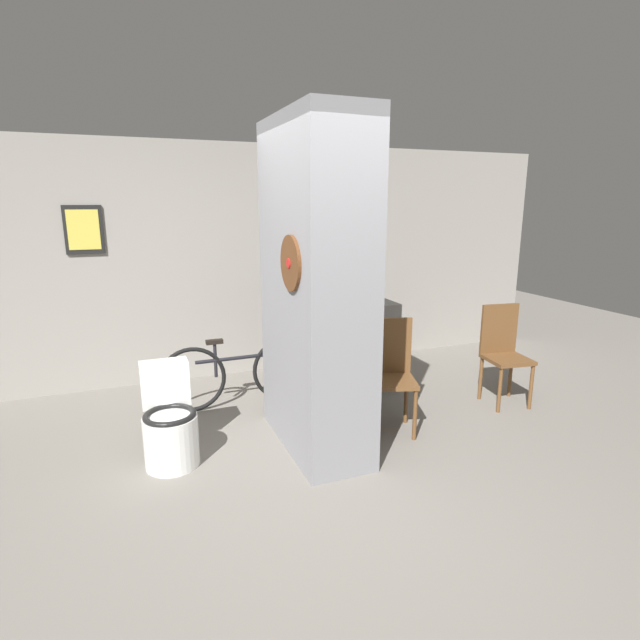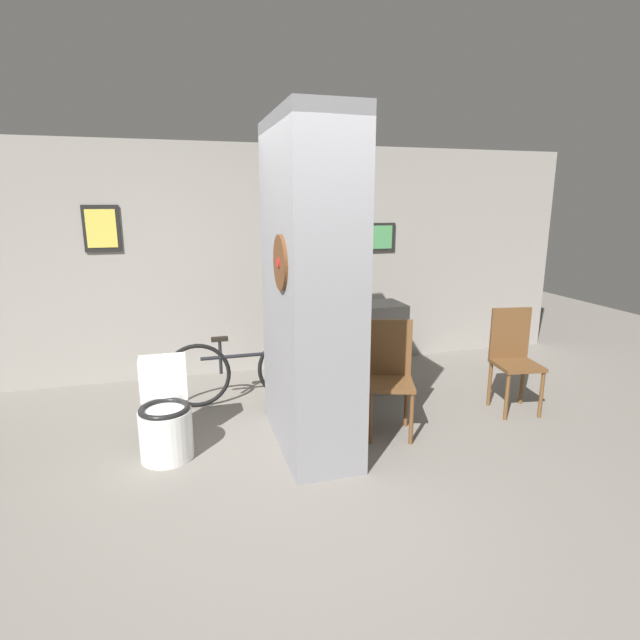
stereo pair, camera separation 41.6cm
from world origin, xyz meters
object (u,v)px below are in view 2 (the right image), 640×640
object	(u,v)px
toilet	(165,417)
bottle_tall	(339,296)
chair_near_pillar	(389,372)
bicycle	(245,370)
chair_by_doorway	(514,355)

from	to	relation	value
toilet	bottle_tall	size ratio (longest dim) A/B	2.74
chair_near_pillar	bottle_tall	distance (m)	1.14
bottle_tall	bicycle	bearing A→B (deg)	-178.86
bicycle	toilet	bearing A→B (deg)	-130.12
chair_near_pillar	bottle_tall	size ratio (longest dim) A/B	3.59
toilet	bicycle	world-z (taller)	toilet
bottle_tall	toilet	bearing A→B (deg)	-152.42
chair_by_doorway	bottle_tall	world-z (taller)	bottle_tall
chair_by_doorway	bicycle	world-z (taller)	chair_by_doorway
toilet	bottle_tall	bearing A→B (deg)	27.58
toilet	bottle_tall	xyz separation A→B (m)	(1.74, 0.91, 0.73)
bicycle	bottle_tall	xyz separation A→B (m)	(0.99, 0.02, 0.70)
chair_near_pillar	bottle_tall	bearing A→B (deg)	116.00
chair_by_doorway	bottle_tall	xyz separation A→B (m)	(-1.47, 0.89, 0.50)
chair_by_doorway	bicycle	size ratio (longest dim) A/B	0.63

